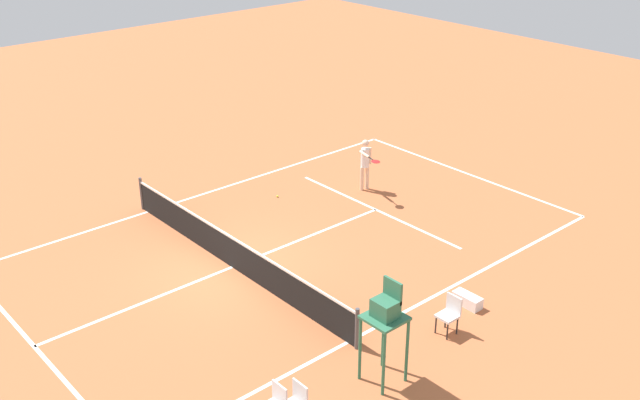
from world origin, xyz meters
name	(u,v)px	position (x,y,z in m)	size (l,w,h in m)	color
ground_plane	(232,267)	(0.00, 0.00, 0.00)	(60.00, 60.00, 0.00)	#B76038
court_lines	(232,267)	(0.00, 0.00, 0.00)	(9.35, 20.26, 0.01)	white
tennis_net	(232,251)	(0.00, 0.00, 0.50)	(9.95, 0.10, 1.07)	#4C4C51
player_serving	(366,161)	(1.33, -6.36, 1.06)	(1.24, 0.83, 1.77)	beige
tennis_ball	(277,196)	(2.81, -3.78, 0.03)	(0.07, 0.07, 0.07)	#CCE033
umpire_chair	(385,316)	(-6.10, 0.34, 1.61)	(0.80, 0.80, 2.41)	#2D6B4C
courtside_chair_mid	(450,313)	(-5.89, -2.07, 0.53)	(0.44, 0.46, 0.95)	#262626
equipment_bag	(467,300)	(-5.44, -3.33, 0.15)	(0.76, 0.32, 0.30)	white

